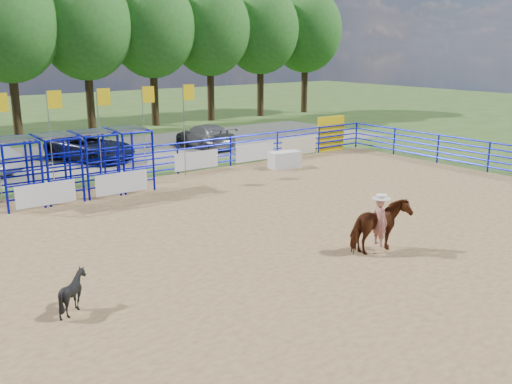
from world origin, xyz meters
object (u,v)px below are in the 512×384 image
(horse_and_rider, at_px, (380,223))
(car_c, at_px, (90,147))
(car_d, at_px, (205,136))
(calf, at_px, (73,292))
(announcer_table, at_px, (285,160))

(horse_and_rider, relative_size, car_c, 0.48)
(car_d, bearing_deg, calf, 52.07)
(car_c, relative_size, car_d, 1.08)
(horse_and_rider, distance_m, car_d, 19.05)
(announcer_table, distance_m, car_c, 10.35)
(horse_and_rider, bearing_deg, announcer_table, 63.65)
(car_c, xyz_separation_m, car_d, (6.94, -0.21, -0.02))
(horse_and_rider, bearing_deg, calf, 169.74)
(announcer_table, bearing_deg, car_c, 132.03)
(horse_and_rider, xyz_separation_m, calf, (-8.48, 1.53, -0.41))
(calf, xyz_separation_m, car_d, (13.84, 16.74, 0.21))
(announcer_table, xyz_separation_m, car_d, (0.02, 7.47, 0.27))
(announcer_table, xyz_separation_m, calf, (-13.83, -9.26, 0.06))
(horse_and_rider, height_order, car_d, horse_and_rider)
(horse_and_rider, bearing_deg, car_d, 73.64)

